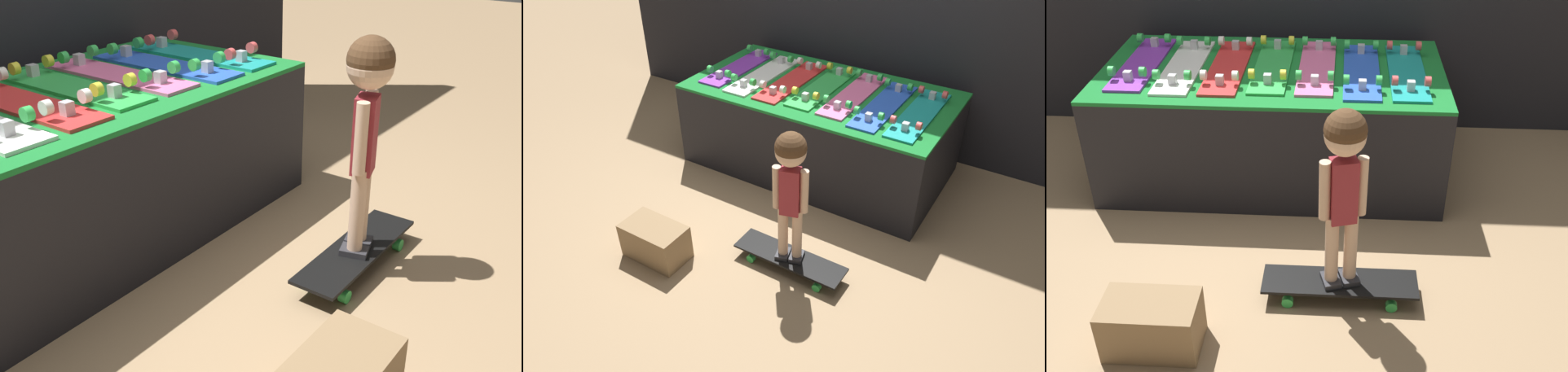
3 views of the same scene
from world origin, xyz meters
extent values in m
plane|color=#9E7F5B|center=(0.00, 0.00, 0.00)|extent=(16.00, 16.00, 0.00)
cube|color=black|center=(0.00, 0.57, 0.32)|extent=(1.92, 1.02, 0.63)
cube|color=#19752D|center=(0.00, 0.57, 0.64)|extent=(1.92, 1.02, 0.02)
cube|color=purple|center=(-0.75, 0.58, 0.66)|extent=(0.20, 0.80, 0.01)
cube|color=#B7B7BC|center=(-0.75, 0.85, 0.69)|extent=(0.04, 0.04, 0.05)
cylinder|color=green|center=(-0.66, 0.85, 0.72)|extent=(0.03, 0.05, 0.05)
cylinder|color=green|center=(-0.83, 0.85, 0.72)|extent=(0.03, 0.05, 0.05)
cube|color=#B7B7BC|center=(-0.75, 0.32, 0.69)|extent=(0.04, 0.04, 0.05)
cylinder|color=green|center=(-0.66, 0.32, 0.72)|extent=(0.03, 0.05, 0.05)
cylinder|color=green|center=(-0.83, 0.32, 0.72)|extent=(0.03, 0.05, 0.05)
cube|color=white|center=(-0.50, 0.55, 0.66)|extent=(0.20, 0.80, 0.01)
cube|color=#B7B7BC|center=(-0.50, 0.82, 0.69)|extent=(0.04, 0.04, 0.05)
cylinder|color=green|center=(-0.41, 0.82, 0.72)|extent=(0.03, 0.05, 0.05)
cylinder|color=green|center=(-0.58, 0.82, 0.72)|extent=(0.03, 0.05, 0.05)
cube|color=#B7B7BC|center=(-0.50, 0.29, 0.69)|extent=(0.04, 0.04, 0.05)
cylinder|color=green|center=(-0.41, 0.29, 0.72)|extent=(0.03, 0.05, 0.05)
cylinder|color=green|center=(-0.58, 0.29, 0.72)|extent=(0.03, 0.05, 0.05)
cube|color=red|center=(-0.25, 0.56, 0.66)|extent=(0.20, 0.80, 0.01)
cube|color=#B7B7BC|center=(-0.25, 0.82, 0.69)|extent=(0.04, 0.04, 0.05)
cylinder|color=white|center=(-0.16, 0.82, 0.72)|extent=(0.03, 0.05, 0.05)
cylinder|color=white|center=(-0.33, 0.82, 0.72)|extent=(0.03, 0.05, 0.05)
cube|color=#B7B7BC|center=(-0.25, 0.30, 0.69)|extent=(0.04, 0.04, 0.05)
cylinder|color=white|center=(-0.16, 0.30, 0.72)|extent=(0.03, 0.05, 0.05)
cylinder|color=white|center=(-0.33, 0.30, 0.72)|extent=(0.03, 0.05, 0.05)
cube|color=green|center=(0.00, 0.59, 0.66)|extent=(0.20, 0.80, 0.01)
cube|color=#B7B7BC|center=(0.00, 0.85, 0.69)|extent=(0.04, 0.04, 0.05)
cylinder|color=yellow|center=(0.08, 0.85, 0.72)|extent=(0.03, 0.05, 0.05)
cylinder|color=yellow|center=(-0.08, 0.85, 0.72)|extent=(0.03, 0.05, 0.05)
cube|color=#B7B7BC|center=(0.00, 0.33, 0.69)|extent=(0.04, 0.04, 0.05)
cylinder|color=yellow|center=(0.08, 0.33, 0.72)|extent=(0.03, 0.05, 0.05)
cylinder|color=yellow|center=(-0.08, 0.33, 0.72)|extent=(0.03, 0.05, 0.05)
cube|color=pink|center=(0.25, 0.59, 0.66)|extent=(0.20, 0.80, 0.01)
cube|color=#B7B7BC|center=(0.25, 0.85, 0.69)|extent=(0.04, 0.04, 0.05)
cylinder|color=green|center=(0.33, 0.85, 0.72)|extent=(0.03, 0.05, 0.05)
cylinder|color=green|center=(0.16, 0.85, 0.72)|extent=(0.03, 0.05, 0.05)
cube|color=#B7B7BC|center=(0.25, 0.33, 0.69)|extent=(0.04, 0.04, 0.05)
cylinder|color=green|center=(0.33, 0.33, 0.72)|extent=(0.03, 0.05, 0.05)
cylinder|color=green|center=(0.16, 0.33, 0.72)|extent=(0.03, 0.05, 0.05)
cube|color=blue|center=(0.50, 0.54, 0.66)|extent=(0.20, 0.80, 0.01)
cube|color=#B7B7BC|center=(0.50, 0.81, 0.69)|extent=(0.04, 0.04, 0.05)
cylinder|color=green|center=(0.58, 0.81, 0.72)|extent=(0.03, 0.05, 0.05)
cylinder|color=green|center=(0.41, 0.81, 0.72)|extent=(0.03, 0.05, 0.05)
cube|color=#B7B7BC|center=(0.50, 0.28, 0.69)|extent=(0.04, 0.04, 0.05)
cylinder|color=green|center=(0.58, 0.28, 0.72)|extent=(0.03, 0.05, 0.05)
cylinder|color=green|center=(0.41, 0.28, 0.72)|extent=(0.03, 0.05, 0.05)
cube|color=teal|center=(0.75, 0.55, 0.66)|extent=(0.20, 0.80, 0.01)
cube|color=#B7B7BC|center=(0.75, 0.81, 0.69)|extent=(0.04, 0.04, 0.05)
cylinder|color=#D84C4C|center=(0.83, 0.81, 0.72)|extent=(0.03, 0.05, 0.05)
cylinder|color=#D84C4C|center=(0.66, 0.81, 0.72)|extent=(0.03, 0.05, 0.05)
cube|color=#B7B7BC|center=(0.75, 0.28, 0.69)|extent=(0.04, 0.04, 0.05)
cylinder|color=#D84C4C|center=(0.83, 0.28, 0.72)|extent=(0.03, 0.05, 0.05)
cylinder|color=#D84C4C|center=(0.66, 0.28, 0.72)|extent=(0.03, 0.05, 0.05)
cube|color=black|center=(0.41, -0.55, 0.08)|extent=(0.70, 0.19, 0.01)
cube|color=#B7B7BC|center=(0.64, -0.55, 0.05)|extent=(0.04, 0.04, 0.05)
cylinder|color=green|center=(0.64, -0.47, 0.03)|extent=(0.05, 0.03, 0.05)
cylinder|color=green|center=(0.64, -0.63, 0.03)|extent=(0.05, 0.03, 0.05)
cube|color=#B7B7BC|center=(0.18, -0.55, 0.05)|extent=(0.04, 0.04, 0.05)
cylinder|color=green|center=(0.18, -0.47, 0.03)|extent=(0.05, 0.03, 0.05)
cylinder|color=green|center=(0.18, -0.63, 0.03)|extent=(0.05, 0.03, 0.05)
cube|color=#2D2D33|center=(0.45, -0.54, 0.10)|extent=(0.10, 0.12, 0.03)
cylinder|color=#DBB293|center=(0.45, -0.54, 0.29)|extent=(0.06, 0.06, 0.34)
cube|color=#2D2D33|center=(0.37, -0.57, 0.10)|extent=(0.10, 0.12, 0.03)
cylinder|color=#DBB293|center=(0.37, -0.57, 0.29)|extent=(0.06, 0.06, 0.34)
cube|color=maroon|center=(0.41, -0.55, 0.58)|extent=(0.13, 0.10, 0.30)
cylinder|color=#DBB293|center=(0.49, -0.53, 0.59)|extent=(0.05, 0.05, 0.27)
cylinder|color=#DBB293|center=(0.34, -0.58, 0.59)|extent=(0.05, 0.05, 0.27)
sphere|color=#DBB293|center=(0.41, -0.55, 0.84)|extent=(0.17, 0.17, 0.17)
sphere|color=#4C331E|center=(0.41, -0.55, 0.86)|extent=(0.17, 0.17, 0.17)
cube|color=#8E704C|center=(-0.35, -0.90, 0.12)|extent=(0.39, 0.23, 0.24)
camera|label=1|loc=(-1.52, -1.49, 1.37)|focal=42.00mm
camera|label=2|loc=(1.57, -2.50, 2.22)|focal=35.00mm
camera|label=3|loc=(0.39, -2.65, 1.95)|focal=42.00mm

